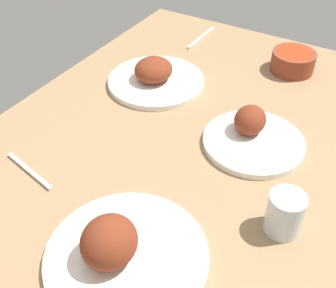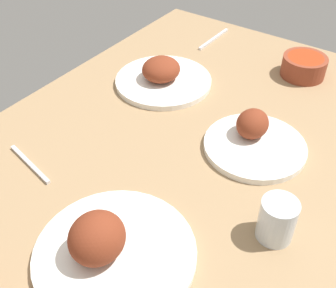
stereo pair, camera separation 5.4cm
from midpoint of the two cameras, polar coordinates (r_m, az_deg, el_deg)
name	(u,v)px [view 2 (the right image)]	position (r cm, az deg, el deg)	size (l,w,h in cm)	color
dining_table	(168,157)	(100.09, 1.55, -1.78)	(140.00, 90.00, 4.00)	#937551
plate_far_side	(163,77)	(121.16, 0.54, 9.13)	(27.52, 27.52, 7.82)	white
plate_near_viewer	(254,139)	(101.29, 13.12, 0.62)	(24.07, 24.07, 8.22)	white
plate_center_main	(108,247)	(77.22, -6.11, -13.86)	(29.70, 29.70, 10.42)	white
bowl_sauce	(304,66)	(131.54, 19.15, 10.02)	(12.81, 12.81, 6.04)	brown
water_tumbler	(277,220)	(81.74, 16.48, -9.92)	(6.99, 6.99, 8.88)	silver
fork_loose	(30,164)	(98.91, -16.81, -2.65)	(16.14, 0.90, 0.80)	silver
spoon_loose	(214,39)	(147.13, 7.32, 13.97)	(17.72, 0.90, 0.80)	silver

